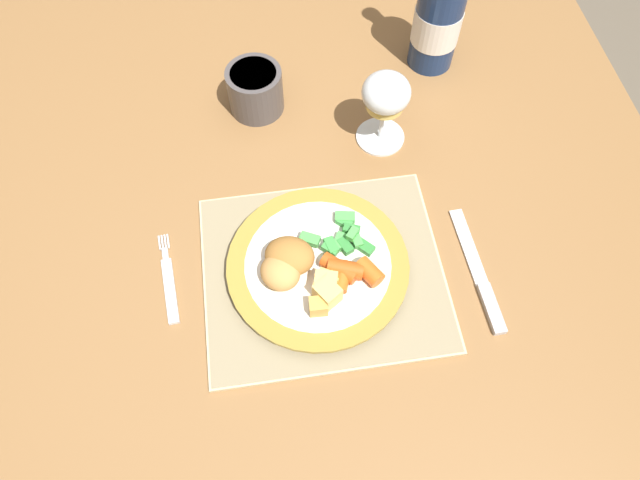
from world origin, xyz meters
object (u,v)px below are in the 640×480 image
dining_table (278,206)px  dinner_plate (318,266)px  table_knife (481,280)px  bottle (440,12)px  drinking_cup (255,89)px  fork (169,284)px  wine_glass (386,97)px

dining_table → dinner_plate: 0.20m
dining_table → table_knife: size_ratio=6.19×
table_knife → bottle: bearing=85.7°
table_knife → drinking_cup: drinking_cup is taller
fork → bottle: size_ratio=0.51×
dinner_plate → drinking_cup: size_ratio=2.80×
fork → bottle: bearing=38.9°
wine_glass → drinking_cup: wine_glass is taller
dinner_plate → table_knife: dinner_plate is taller
table_knife → bottle: size_ratio=0.71×
drinking_cup → bottle: bearing=11.4°
table_knife → wine_glass: (-0.08, 0.26, 0.09)m
bottle → drinking_cup: bearing=-168.6°
fork → drinking_cup: (0.15, 0.30, 0.04)m
table_knife → bottle: (0.03, 0.41, 0.10)m
dinner_plate → fork: (-0.20, 0.01, -0.01)m
dining_table → wine_glass: (0.17, 0.05, 0.18)m
dining_table → table_knife: (0.26, -0.22, 0.09)m
bottle → wine_glass: bearing=-127.3°
dining_table → wine_glass: size_ratio=9.41×
dining_table → table_knife: bearing=-40.1°
fork → dinner_plate: bearing=-2.9°
fork → drinking_cup: size_ratio=1.57×
bottle → drinking_cup: bottle is taller
wine_glass → bottle: bearing=52.7°
wine_glass → drinking_cup: size_ratio=1.45×
bottle → drinking_cup: (-0.30, -0.06, -0.06)m
fork → bottle: 0.58m
bottle → drinking_cup: 0.31m
bottle → dining_table: bearing=-145.4°
dinner_plate → drinking_cup: bearing=99.8°
wine_glass → drinking_cup: (-0.18, 0.09, -0.05)m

